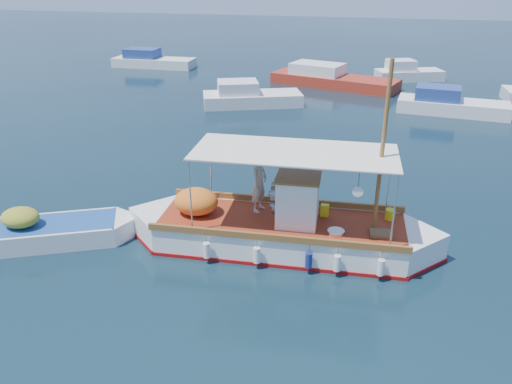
# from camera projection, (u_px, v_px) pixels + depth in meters

# --- Properties ---
(ground) EXTENTS (160.00, 160.00, 0.00)m
(ground) POSITION_uv_depth(u_px,v_px,m) (301.00, 239.00, 16.67)
(ground) COLOR black
(ground) RESTS_ON ground
(fishing_caique) EXTENTS (10.33, 3.19, 6.31)m
(fishing_caique) POSITION_uv_depth(u_px,v_px,m) (279.00, 230.00, 16.07)
(fishing_caique) COLOR white
(fishing_caique) RESTS_ON ground
(dinghy) EXTENTS (5.49, 3.36, 1.47)m
(dinghy) POSITION_uv_depth(u_px,v_px,m) (47.00, 233.00, 16.41)
(dinghy) COLOR white
(dinghy) RESTS_ON ground
(bg_boat_nw) EXTENTS (6.77, 4.45, 1.80)m
(bg_boat_nw) POSITION_uv_depth(u_px,v_px,m) (249.00, 98.00, 32.48)
(bg_boat_nw) COLOR silver
(bg_boat_nw) RESTS_ON ground
(bg_boat_n) EXTENTS (9.91, 5.50, 1.80)m
(bg_boat_n) POSITION_uv_depth(u_px,v_px,m) (330.00, 79.00, 37.71)
(bg_boat_n) COLOR #A22B1B
(bg_boat_n) RESTS_ON ground
(bg_boat_ne) EXTENTS (6.73, 2.98, 1.80)m
(bg_boat_ne) POSITION_uv_depth(u_px,v_px,m) (449.00, 105.00, 30.75)
(bg_boat_ne) COLOR silver
(bg_boat_ne) RESTS_ON ground
(bg_boat_far_w) EXTENTS (7.30, 2.30, 1.80)m
(bg_boat_far_w) POSITION_uv_depth(u_px,v_px,m) (152.00, 61.00, 44.81)
(bg_boat_far_w) COLOR silver
(bg_boat_far_w) RESTS_ON ground
(bg_boat_far_n) EXTENTS (5.51, 3.59, 1.80)m
(bg_boat_far_n) POSITION_uv_depth(u_px,v_px,m) (407.00, 74.00, 39.65)
(bg_boat_far_n) COLOR silver
(bg_boat_far_n) RESTS_ON ground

